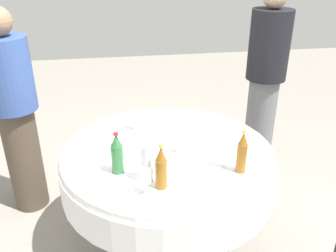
{
  "coord_description": "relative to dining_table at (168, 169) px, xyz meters",
  "views": [
    {
      "loc": [
        1.99,
        -0.32,
        1.9
      ],
      "look_at": [
        0.0,
        0.0,
        0.91
      ],
      "focal_mm": 38.8,
      "sensor_mm": 36.0,
      "label": 1
    }
  ],
  "objects": [
    {
      "name": "wine_glass_left",
      "position": [
        0.25,
        0.28,
        0.27
      ],
      "size": [
        0.07,
        0.07,
        0.16
      ],
      "color": "white",
      "rests_on": "dining_table"
    },
    {
      "name": "bottle_green_rear",
      "position": [
        0.21,
        -0.32,
        0.26
      ],
      "size": [
        0.07,
        0.07,
        0.25
      ],
      "color": "#2D6B38",
      "rests_on": "dining_table"
    },
    {
      "name": "wine_glass_east",
      "position": [
        0.04,
        0.05,
        0.25
      ],
      "size": [
        0.07,
        0.07,
        0.14
      ],
      "color": "white",
      "rests_on": "dining_table"
    },
    {
      "name": "wine_glass_west",
      "position": [
        -0.02,
        -0.3,
        0.24
      ],
      "size": [
        0.07,
        0.07,
        0.14
      ],
      "color": "white",
      "rests_on": "dining_table"
    },
    {
      "name": "plate_south",
      "position": [
        -0.02,
        0.25,
        0.16
      ],
      "size": [
        0.22,
        0.22,
        0.02
      ],
      "color": "white",
      "rests_on": "dining_table"
    },
    {
      "name": "wine_glass_south",
      "position": [
        0.44,
        -0.19,
        0.25
      ],
      "size": [
        0.07,
        0.07,
        0.14
      ],
      "color": "white",
      "rests_on": "dining_table"
    },
    {
      "name": "plate_north",
      "position": [
        -0.15,
        -0.48,
        0.16
      ],
      "size": [
        0.22,
        0.22,
        0.02
      ],
      "color": "white",
      "rests_on": "dining_table"
    },
    {
      "name": "wine_glass_outer",
      "position": [
        -0.32,
        -0.19,
        0.25
      ],
      "size": [
        0.06,
        0.06,
        0.14
      ],
      "color": "white",
      "rests_on": "dining_table"
    },
    {
      "name": "dining_table",
      "position": [
        0.0,
        0.0,
        0.0
      ],
      "size": [
        1.38,
        1.38,
        0.74
      ],
      "color": "white",
      "rests_on": "ground_plane"
    },
    {
      "name": "folded_napkin",
      "position": [
        0.39,
        -0.34,
        0.16
      ],
      "size": [
        0.15,
        0.15,
        0.02
      ],
      "primitive_type": "cube",
      "rotation": [
        0.0,
        0.0,
        -0.31
      ],
      "color": "white",
      "rests_on": "dining_table"
    },
    {
      "name": "fork_west",
      "position": [
        -0.17,
        -0.14,
        0.15
      ],
      "size": [
        0.08,
        0.17,
        0.0
      ],
      "primitive_type": "cube",
      "rotation": [
        0.0,
        0.0,
        1.21
      ],
      "color": "silver",
      "rests_on": "dining_table"
    },
    {
      "name": "person_inner",
      "position": [
        -0.84,
        0.99,
        0.28
      ],
      "size": [
        0.34,
        0.34,
        1.66
      ],
      "rotation": [
        0.0,
        0.0,
        0.7
      ],
      "color": "slate",
      "rests_on": "ground_plane"
    },
    {
      "name": "fork_rear",
      "position": [
        -0.05,
        0.49,
        0.15
      ],
      "size": [
        0.1,
        0.16,
        0.0
      ],
      "primitive_type": "cube",
      "rotation": [
        0.0,
        0.0,
        1.05
      ],
      "color": "silver",
      "rests_on": "dining_table"
    },
    {
      "name": "person_front",
      "position": [
        -0.58,
        -1.04,
        0.23
      ],
      "size": [
        0.34,
        0.34,
        1.57
      ],
      "rotation": [
        0.0,
        0.0,
        2.63
      ],
      "color": "#4C3F33",
      "rests_on": "ground_plane"
    },
    {
      "name": "ground_plane",
      "position": [
        0.0,
        0.0,
        -0.59
      ],
      "size": [
        10.0,
        10.0,
        0.0
      ],
      "primitive_type": "plane",
      "color": "gray"
    },
    {
      "name": "bottle_amber_inner",
      "position": [
        0.31,
        0.37,
        0.27
      ],
      "size": [
        0.06,
        0.06,
        0.26
      ],
      "color": "#8C5619",
      "rests_on": "dining_table"
    },
    {
      "name": "knife_front",
      "position": [
        -0.37,
        0.22,
        0.15
      ],
      "size": [
        0.02,
        0.18,
        0.0
      ],
      "primitive_type": "cube",
      "rotation": [
        0.0,
        0.0,
        4.74
      ],
      "color": "silver",
      "rests_on": "dining_table"
    },
    {
      "name": "bottle_clear_west",
      "position": [
        0.32,
        -0.17,
        0.29
      ],
      "size": [
        0.07,
        0.07,
        0.3
      ],
      "color": "silver",
      "rests_on": "dining_table"
    },
    {
      "name": "bottle_amber_front",
      "position": [
        0.39,
        -0.1,
        0.27
      ],
      "size": [
        0.06,
        0.06,
        0.26
      ],
      "color": "#8C5619",
      "rests_on": "dining_table"
    }
  ]
}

